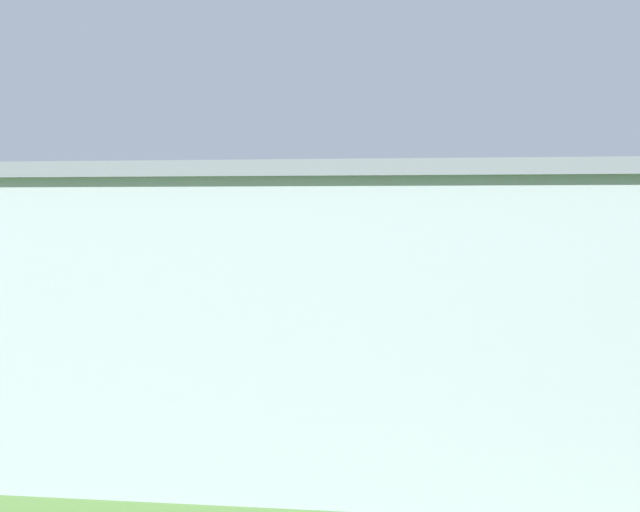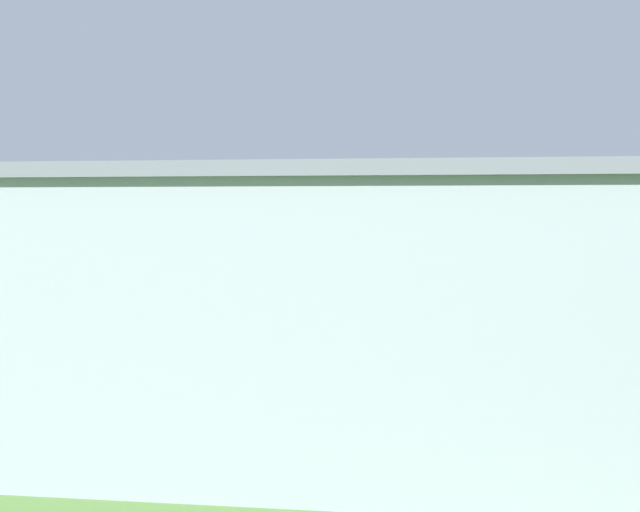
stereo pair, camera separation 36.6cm
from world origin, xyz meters
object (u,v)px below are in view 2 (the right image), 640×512
Objects in this scene: windsock at (113,235)px; hangar at (192,307)px; person_walking_on_apron at (545,348)px; biplane at (358,211)px; person_by_parked_cars at (6,336)px.

hangar is at bearing 111.36° from windsock.
windsock is at bearing -68.64° from hangar.
windsock is at bearing -49.32° from person_walking_on_apron.
person_walking_on_apron is 47.35m from windsock.
biplane reaches higher than person_by_parked_cars.
windsock is at bearing -78.58° from person_by_parked_cars.
hangar reaches higher than person_by_parked_cars.
windsock is at bearing -31.12° from biplane.
person_walking_on_apron is 0.32× the size of windsock.
windsock reaches higher than person_by_parked_cars.
person_by_parked_cars is at bearing -2.19° from person_walking_on_apron.
hangar is 38.22m from biplane.
hangar is at bearing 128.99° from person_by_parked_cars.
person_by_parked_cars is (12.76, -15.76, -2.96)m from hangar.
windsock is (30.77, -35.80, 3.75)m from person_walking_on_apron.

